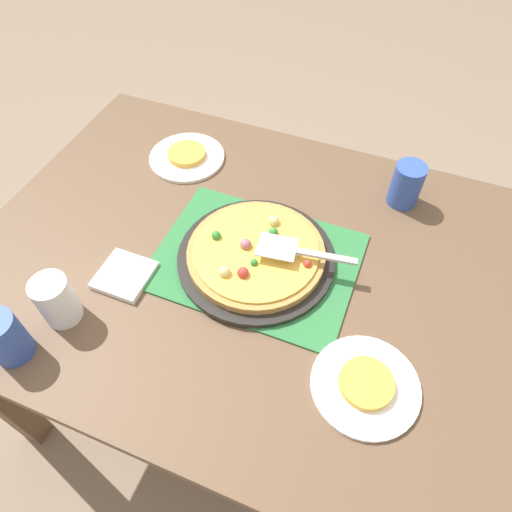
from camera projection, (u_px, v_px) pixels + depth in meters
name	position (u px, v px, depth m)	size (l,w,h in m)	color
ground_plane	(256.00, 384.00, 1.71)	(8.00, 8.00, 0.00)	#84705B
dining_table	(256.00, 286.00, 1.21)	(1.40, 1.00, 0.75)	brown
placemat	(256.00, 260.00, 1.12)	(0.48, 0.36, 0.01)	#2D753D
pizza_pan	(256.00, 258.00, 1.11)	(0.38, 0.38, 0.01)	black
pizza	(256.00, 253.00, 1.09)	(0.33, 0.33, 0.05)	#B78442
plate_near_left	(365.00, 386.00, 0.92)	(0.22, 0.22, 0.01)	white
plate_far_right	(187.00, 157.00, 1.35)	(0.22, 0.22, 0.01)	white
served_slice_left	(366.00, 383.00, 0.91)	(0.11, 0.11, 0.02)	gold
served_slice_right	(187.00, 154.00, 1.34)	(0.11, 0.11, 0.02)	gold
cup_near	(56.00, 300.00, 0.98)	(0.08, 0.08, 0.12)	white
cup_far	(5.00, 338.00, 0.92)	(0.08, 0.08, 0.12)	#3351AD
cup_corner	(406.00, 185.00, 1.20)	(0.08, 0.08, 0.12)	#3351AD
pizza_server	(297.00, 251.00, 1.05)	(0.23, 0.08, 0.01)	silver
napkin_stack	(125.00, 275.00, 1.08)	(0.12, 0.12, 0.02)	white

